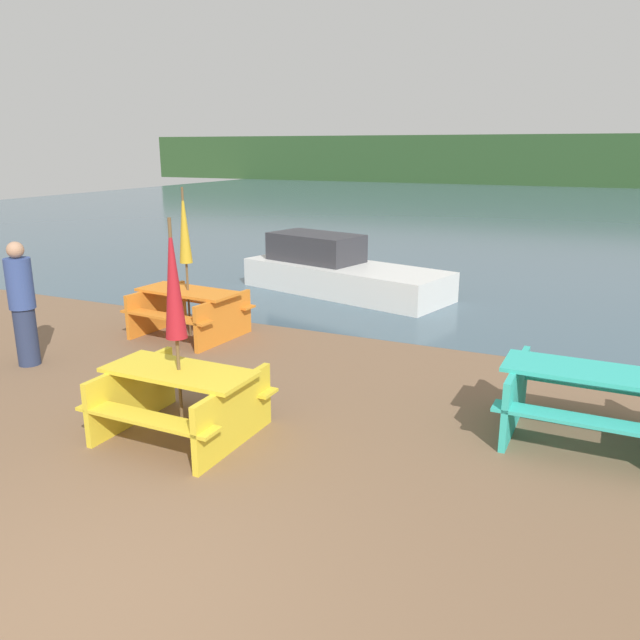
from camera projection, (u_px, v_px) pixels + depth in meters
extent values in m
plane|color=brown|center=(55.00, 626.00, 4.08)|extent=(60.00, 60.00, 0.00)
cube|color=#425B6B|center=(547.00, 208.00, 31.92)|extent=(60.00, 50.00, 0.00)
cube|color=#284723|center=(576.00, 160.00, 48.86)|extent=(80.00, 1.60, 4.00)
cube|color=yellow|center=(179.00, 371.00, 6.62)|extent=(1.65, 0.72, 0.04)
cube|color=yellow|center=(146.00, 418.00, 6.22)|extent=(1.64, 0.30, 0.04)
cube|color=yellow|center=(211.00, 382.00, 7.18)|extent=(1.64, 0.30, 0.04)
cube|color=yellow|center=(132.00, 394.00, 7.00)|extent=(0.09, 1.38, 0.71)
cube|color=yellow|center=(234.00, 415.00, 6.44)|extent=(0.09, 1.38, 0.71)
cube|color=#33B7A8|center=(596.00, 373.00, 6.45)|extent=(1.85, 0.73, 0.04)
cube|color=#33B7A8|center=(589.00, 422.00, 6.06)|extent=(1.85, 0.31, 0.04)
cube|color=#33B7A8|center=(595.00, 384.00, 7.02)|extent=(1.85, 0.31, 0.04)
cube|color=#33B7A8|center=(515.00, 396.00, 6.89)|extent=(0.10, 1.38, 0.75)
cube|color=orange|center=(188.00, 291.00, 10.18)|extent=(1.76, 0.84, 0.04)
cube|color=orange|center=(166.00, 316.00, 9.80)|extent=(1.72, 0.42, 0.04)
cube|color=orange|center=(210.00, 302.00, 10.72)|extent=(1.72, 0.42, 0.04)
cube|color=orange|center=(157.00, 309.00, 10.62)|extent=(0.18, 1.38, 0.73)
cube|color=orange|center=(224.00, 320.00, 9.94)|extent=(0.18, 1.38, 0.73)
cylinder|color=brown|center=(176.00, 331.00, 6.50)|extent=(0.04, 0.04, 2.35)
cone|color=#A81923|center=(173.00, 279.00, 6.35)|extent=(0.23, 0.23, 1.25)
cylinder|color=brown|center=(186.00, 264.00, 10.06)|extent=(0.04, 0.04, 2.43)
cone|color=gold|center=(184.00, 225.00, 9.89)|extent=(0.21, 0.21, 1.20)
cube|color=silver|center=(345.00, 279.00, 13.31)|extent=(4.78, 2.67, 0.61)
cube|color=#333338|center=(316.00, 247.00, 13.65)|extent=(2.21, 1.58, 0.59)
cylinder|color=#283351|center=(27.00, 337.00, 8.89)|extent=(0.30, 0.30, 0.84)
cylinder|color=#334784|center=(20.00, 284.00, 8.68)|extent=(0.36, 0.36, 0.71)
sphere|color=tan|center=(15.00, 250.00, 8.56)|extent=(0.23, 0.23, 0.23)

